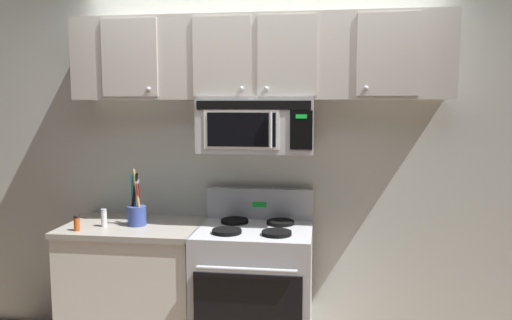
{
  "coord_description": "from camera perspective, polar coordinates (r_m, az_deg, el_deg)",
  "views": [
    {
      "loc": [
        0.43,
        -2.72,
        1.72
      ],
      "look_at": [
        0.0,
        0.49,
        1.35
      ],
      "focal_mm": 34.31,
      "sensor_mm": 36.0,
      "label": 1
    }
  ],
  "objects": [
    {
      "name": "spice_jar",
      "position": [
        3.41,
        -20.17,
        -6.93
      ],
      "size": [
        0.04,
        0.04,
        0.1
      ],
      "color": "#C64C19",
      "rests_on": "counter_segment"
    },
    {
      "name": "counter_segment",
      "position": [
        3.63,
        -13.82,
        -14.14
      ],
      "size": [
        0.93,
        0.65,
        0.9
      ],
      "color": "white",
      "rests_on": "ground_plane"
    },
    {
      "name": "back_wall",
      "position": [
        3.56,
        0.65,
        0.55
      ],
      "size": [
        5.2,
        0.1,
        2.7
      ],
      "primitive_type": "cube",
      "color": "silver",
      "rests_on": "ground_plane"
    },
    {
      "name": "utensil_crock_blue",
      "position": [
        3.43,
        -13.75,
        -5.79
      ],
      "size": [
        0.13,
        0.13,
        0.39
      ],
      "color": "#384C9E",
      "rests_on": "counter_segment"
    },
    {
      "name": "salt_shaker",
      "position": [
        3.47,
        -17.31,
        -6.46
      ],
      "size": [
        0.04,
        0.04,
        0.12
      ],
      "color": "white",
      "rests_on": "counter_segment"
    },
    {
      "name": "upper_cabinets",
      "position": [
        3.34,
        0.19,
        11.76
      ],
      "size": [
        2.5,
        0.36,
        0.55
      ],
      "color": "#BCB7AD"
    },
    {
      "name": "stove_range",
      "position": [
        3.41,
        -0.15,
        -15.0
      ],
      "size": [
        0.76,
        0.69,
        1.12
      ],
      "color": "#B7BABF",
      "rests_on": "ground_plane"
    },
    {
      "name": "over_range_microwave",
      "position": [
        3.29,
        0.11,
        3.99
      ],
      "size": [
        0.76,
        0.43,
        0.35
      ],
      "color": "#B7BABF"
    }
  ]
}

